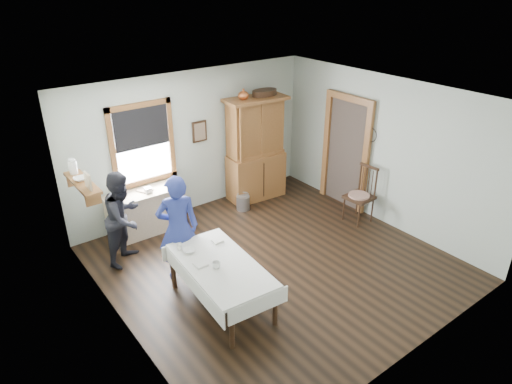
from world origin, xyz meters
The scene contains 20 objects.
room centered at (0.00, 0.00, 1.35)m, with size 5.01×5.01×2.70m.
window centered at (-1.00, 2.46, 1.63)m, with size 1.18×0.07×1.48m.
doorway centered at (2.46, 0.85, 1.16)m, with size 0.09×1.14×2.22m.
wall_shelf centered at (-2.37, 1.54, 1.57)m, with size 0.24×1.00×0.44m.
framed_picture centered at (0.15, 2.46, 1.55)m, with size 0.30×0.04×0.40m, color #372313.
rug_beater centered at (2.45, 0.30, 1.72)m, with size 0.27×0.27×0.01m, color black.
work_counter centered at (-1.19, 2.19, 0.40)m, with size 1.38×0.52×0.79m, color #CAB08C.
china_hutch centered at (1.23, 2.13, 1.05)m, with size 1.23×0.59×2.10m, color #9D5930.
dining_table centered at (-1.25, -0.33, 0.35)m, with size 0.92×1.74×0.70m, color silver.
spindle_chair centered at (2.13, 0.15, 0.54)m, with size 0.50×0.50×1.09m, color #372313.
pail centered at (0.68, 1.83, 0.14)m, with size 0.27×0.27×0.28m, color #9B9EA3.
wicker_basket centered at (1.10, 2.08, 0.10)m, with size 0.34×0.24×0.20m, color #A3774A.
woman_blue centered at (-1.37, 0.62, 0.79)m, with size 0.58×0.38×1.58m, color navy.
figure_dark centered at (-1.83, 1.55, 0.72)m, with size 0.70×0.54×1.44m, color black.
table_cup_a centered at (-1.34, -0.37, 0.74)m, with size 0.12×0.12×0.09m, color white.
table_cup_b centered at (-1.52, 0.33, 0.74)m, with size 0.09×0.09×0.09m, color white.
table_bowl centered at (-1.44, 0.18, 0.72)m, with size 0.20×0.20×0.05m, color white.
counter_book centered at (-1.25, 2.17, 0.80)m, with size 0.16×0.22×0.02m, color #7C6753.
counter_bowl centered at (-1.67, 2.22, 0.82)m, with size 0.19×0.19×0.06m, color white.
shelf_bowl centered at (-2.37, 1.55, 1.60)m, with size 0.22×0.22×0.05m, color white.
Camera 1 is at (-3.97, -4.70, 4.28)m, focal length 32.00 mm.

